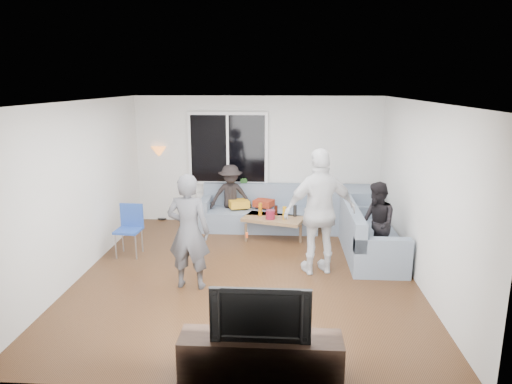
# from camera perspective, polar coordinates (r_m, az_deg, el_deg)

# --- Properties ---
(floor) EXTENTS (5.00, 5.50, 0.04)m
(floor) POSITION_cam_1_polar(r_m,az_deg,el_deg) (7.15, -1.12, -10.28)
(floor) COLOR #56351C
(floor) RESTS_ON ground
(ceiling) EXTENTS (5.00, 5.50, 0.04)m
(ceiling) POSITION_cam_1_polar(r_m,az_deg,el_deg) (6.55, -1.22, 11.38)
(ceiling) COLOR white
(ceiling) RESTS_ON ground
(wall_back) EXTENTS (5.00, 0.04, 2.60)m
(wall_back) POSITION_cam_1_polar(r_m,az_deg,el_deg) (9.43, 0.21, 3.96)
(wall_back) COLOR silver
(wall_back) RESTS_ON ground
(wall_front) EXTENTS (5.00, 0.04, 2.60)m
(wall_front) POSITION_cam_1_polar(r_m,az_deg,el_deg) (4.10, -4.37, -8.93)
(wall_front) COLOR silver
(wall_front) RESTS_ON ground
(wall_left) EXTENTS (0.04, 5.50, 2.60)m
(wall_left) POSITION_cam_1_polar(r_m,az_deg,el_deg) (7.37, -21.10, 0.34)
(wall_left) COLOR silver
(wall_left) RESTS_ON ground
(wall_right) EXTENTS (0.04, 5.50, 2.60)m
(wall_right) POSITION_cam_1_polar(r_m,az_deg,el_deg) (6.99, 19.89, -0.23)
(wall_right) COLOR silver
(wall_right) RESTS_ON ground
(window_frame) EXTENTS (1.62, 0.06, 1.47)m
(window_frame) POSITION_cam_1_polar(r_m,az_deg,el_deg) (9.37, -3.50, 5.42)
(window_frame) COLOR white
(window_frame) RESTS_ON wall_back
(window_glass) EXTENTS (1.50, 0.02, 1.35)m
(window_glass) POSITION_cam_1_polar(r_m,az_deg,el_deg) (9.33, -3.53, 5.38)
(window_glass) COLOR black
(window_glass) RESTS_ON window_frame
(window_mullion) EXTENTS (0.05, 0.03, 1.35)m
(window_mullion) POSITION_cam_1_polar(r_m,az_deg,el_deg) (9.32, -3.54, 5.38)
(window_mullion) COLOR white
(window_mullion) RESTS_ON window_frame
(radiator) EXTENTS (1.30, 0.12, 0.62)m
(radiator) POSITION_cam_1_polar(r_m,az_deg,el_deg) (9.58, -3.42, -1.97)
(radiator) COLOR silver
(radiator) RESTS_ON floor
(potted_plant) EXTENTS (0.23, 0.20, 0.35)m
(potted_plant) POSITION_cam_1_polar(r_m,az_deg,el_deg) (9.41, -1.64, 0.79)
(potted_plant) COLOR #2C5E25
(potted_plant) RESTS_ON radiator
(vase) EXTENTS (0.21, 0.21, 0.19)m
(vase) POSITION_cam_1_polar(r_m,az_deg,el_deg) (9.48, -4.75, 0.37)
(vase) COLOR white
(vase) RESTS_ON radiator
(sofa_back_section) EXTENTS (2.30, 0.85, 0.85)m
(sofa_back_section) POSITION_cam_1_polar(r_m,az_deg,el_deg) (9.13, 0.37, -1.98)
(sofa_back_section) COLOR slate
(sofa_back_section) RESTS_ON floor
(sofa_right_section) EXTENTS (2.00, 0.85, 0.85)m
(sofa_right_section) POSITION_cam_1_polar(r_m,az_deg,el_deg) (7.94, 14.15, -4.80)
(sofa_right_section) COLOR slate
(sofa_right_section) RESTS_ON floor
(sofa_corner) EXTENTS (0.85, 0.85, 0.85)m
(sofa_corner) POSITION_cam_1_polar(r_m,az_deg,el_deg) (9.21, 11.66, -2.13)
(sofa_corner) COLOR slate
(sofa_corner) RESTS_ON floor
(cushion_yellow) EXTENTS (0.46, 0.42, 0.14)m
(cushion_yellow) POSITION_cam_1_polar(r_m,az_deg,el_deg) (9.12, -2.14, -1.46)
(cushion_yellow) COLOR gold
(cushion_yellow) RESTS_ON sofa_back_section
(cushion_red) EXTENTS (0.45, 0.41, 0.13)m
(cushion_red) POSITION_cam_1_polar(r_m,az_deg,el_deg) (9.16, 0.96, -1.38)
(cushion_red) COLOR maroon
(cushion_red) RESTS_ON sofa_back_section
(coffee_table) EXTENTS (1.23, 0.90, 0.40)m
(coffee_table) POSITION_cam_1_polar(r_m,az_deg,el_deg) (8.65, 2.18, -4.43)
(coffee_table) COLOR olive
(coffee_table) RESTS_ON floor
(pitcher) EXTENTS (0.17, 0.17, 0.17)m
(pitcher) POSITION_cam_1_polar(r_m,az_deg,el_deg) (8.47, 1.80, -2.82)
(pitcher) COLOR maroon
(pitcher) RESTS_ON coffee_table
(side_chair) EXTENTS (0.43, 0.43, 0.86)m
(side_chair) POSITION_cam_1_polar(r_m,az_deg,el_deg) (8.01, -15.57, -4.70)
(side_chair) COLOR #24459D
(side_chair) RESTS_ON floor
(floor_lamp) EXTENTS (0.32, 0.32, 1.56)m
(floor_lamp) POSITION_cam_1_polar(r_m,az_deg,el_deg) (9.87, -11.75, 1.03)
(floor_lamp) COLOR orange
(floor_lamp) RESTS_ON floor
(player_left) EXTENTS (0.64, 0.45, 1.66)m
(player_left) POSITION_cam_1_polar(r_m,az_deg,el_deg) (6.49, -8.36, -4.90)
(player_left) COLOR #454549
(player_left) RESTS_ON floor
(player_right) EXTENTS (1.21, 0.76, 1.92)m
(player_right) POSITION_cam_1_polar(r_m,az_deg,el_deg) (6.96, 7.99, -2.48)
(player_right) COLOR silver
(player_right) RESTS_ON floor
(spectator_right) EXTENTS (0.60, 0.72, 1.34)m
(spectator_right) POSITION_cam_1_polar(r_m,az_deg,el_deg) (7.53, 14.74, -3.87)
(spectator_right) COLOR black
(spectator_right) RESTS_ON floor
(spectator_back) EXTENTS (0.90, 0.61, 1.28)m
(spectator_back) POSITION_cam_1_polar(r_m,az_deg,el_deg) (9.15, -3.17, -0.57)
(spectator_back) COLOR black
(spectator_back) RESTS_ON floor
(tv_console) EXTENTS (1.60, 0.40, 0.44)m
(tv_console) POSITION_cam_1_polar(r_m,az_deg,el_deg) (4.81, 0.58, -19.78)
(tv_console) COLOR #37271B
(tv_console) RESTS_ON floor
(television) EXTENTS (0.96, 0.13, 0.56)m
(television) POSITION_cam_1_polar(r_m,az_deg,el_deg) (4.56, 0.60, -14.54)
(television) COLOR black
(television) RESTS_ON tv_console
(bottle_a) EXTENTS (0.07, 0.07, 0.25)m
(bottle_a) POSITION_cam_1_polar(r_m,az_deg,el_deg) (8.65, 0.53, -2.19)
(bottle_a) COLOR #B8670A
(bottle_a) RESTS_ON coffee_table
(bottle_e) EXTENTS (0.07, 0.07, 0.22)m
(bottle_e) POSITION_cam_1_polar(r_m,az_deg,el_deg) (8.66, 4.86, -2.33)
(bottle_e) COLOR black
(bottle_e) RESTS_ON coffee_table
(bottle_d) EXTENTS (0.07, 0.07, 0.24)m
(bottle_d) POSITION_cam_1_polar(r_m,az_deg,el_deg) (8.46, 3.56, -2.61)
(bottle_d) COLOR #C78811
(bottle_d) RESTS_ON coffee_table
(bottle_c) EXTENTS (0.07, 0.07, 0.19)m
(bottle_c) POSITION_cam_1_polar(r_m,az_deg,el_deg) (8.72, 2.48, -2.27)
(bottle_c) COLOR black
(bottle_c) RESTS_ON coffee_table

